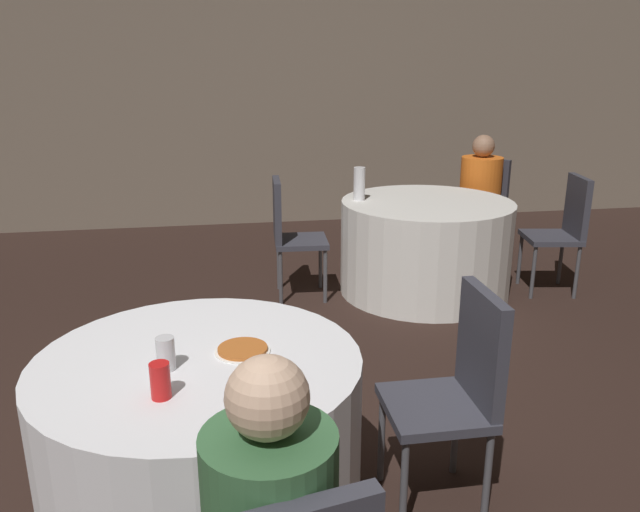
{
  "coord_description": "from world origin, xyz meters",
  "views": [
    {
      "loc": [
        0.07,
        -2.14,
        1.79
      ],
      "look_at": [
        0.56,
        0.82,
        0.84
      ],
      "focal_mm": 35.0,
      "sensor_mm": 36.0,
      "label": 1
    }
  ],
  "objects_px": {
    "chair_near_east": "(459,381)",
    "soda_can_silver": "(166,354)",
    "soda_can_red": "(160,381)",
    "chair_far_west": "(289,228)",
    "person_orange_shirt": "(477,199)",
    "table_far": "(425,247)",
    "chair_far_east": "(564,224)",
    "chair_far_northeast": "(483,200)",
    "pizza_plate_near": "(243,350)",
    "table_near": "(203,445)",
    "bottle_far": "(359,184)"
  },
  "relations": [
    {
      "from": "chair_near_east",
      "to": "chair_far_northeast",
      "type": "distance_m",
      "value": 3.5
    },
    {
      "from": "person_orange_shirt",
      "to": "soda_can_silver",
      "type": "xyz_separation_m",
      "value": [
        -2.49,
        -3.13,
        0.2
      ]
    },
    {
      "from": "soda_can_red",
      "to": "soda_can_silver",
      "type": "bearing_deg",
      "value": 88.98
    },
    {
      "from": "chair_far_west",
      "to": "soda_can_red",
      "type": "xyz_separation_m",
      "value": [
        -0.73,
        -2.76,
        0.24
      ]
    },
    {
      "from": "pizza_plate_near",
      "to": "bottle_far",
      "type": "distance_m",
      "value": 2.73
    },
    {
      "from": "table_far",
      "to": "chair_far_east",
      "type": "bearing_deg",
      "value": -9.3
    },
    {
      "from": "chair_near_east",
      "to": "soda_can_silver",
      "type": "relative_size",
      "value": 7.67
    },
    {
      "from": "chair_far_east",
      "to": "chair_far_northeast",
      "type": "bearing_deg",
      "value": 26.09
    },
    {
      "from": "chair_far_northeast",
      "to": "pizza_plate_near",
      "type": "relative_size",
      "value": 4.47
    },
    {
      "from": "chair_far_west",
      "to": "person_orange_shirt",
      "type": "distance_m",
      "value": 1.85
    },
    {
      "from": "chair_near_east",
      "to": "soda_can_silver",
      "type": "distance_m",
      "value": 1.15
    },
    {
      "from": "chair_far_east",
      "to": "pizza_plate_near",
      "type": "height_order",
      "value": "chair_far_east"
    },
    {
      "from": "table_far",
      "to": "pizza_plate_near",
      "type": "height_order",
      "value": "pizza_plate_near"
    },
    {
      "from": "table_far",
      "to": "soda_can_silver",
      "type": "xyz_separation_m",
      "value": [
        -1.81,
        -2.5,
        0.43
      ]
    },
    {
      "from": "table_far",
      "to": "chair_far_west",
      "type": "height_order",
      "value": "chair_far_west"
    },
    {
      "from": "chair_far_east",
      "to": "bottle_far",
      "type": "height_order",
      "value": "bottle_far"
    },
    {
      "from": "chair_far_east",
      "to": "person_orange_shirt",
      "type": "height_order",
      "value": "person_orange_shirt"
    },
    {
      "from": "table_near",
      "to": "soda_can_silver",
      "type": "height_order",
      "value": "soda_can_silver"
    },
    {
      "from": "chair_far_west",
      "to": "soda_can_silver",
      "type": "xyz_separation_m",
      "value": [
        -0.73,
        -2.56,
        0.24
      ]
    },
    {
      "from": "chair_far_northeast",
      "to": "table_far",
      "type": "bearing_deg",
      "value": 90.0
    },
    {
      "from": "table_near",
      "to": "pizza_plate_near",
      "type": "bearing_deg",
      "value": 8.52
    },
    {
      "from": "table_far",
      "to": "chair_far_east",
      "type": "xyz_separation_m",
      "value": [
        1.07,
        -0.18,
        0.19
      ]
    },
    {
      "from": "table_near",
      "to": "chair_far_northeast",
      "type": "distance_m",
      "value": 4.05
    },
    {
      "from": "soda_can_silver",
      "to": "soda_can_red",
      "type": "bearing_deg",
      "value": -91.02
    },
    {
      "from": "chair_far_west",
      "to": "person_orange_shirt",
      "type": "bearing_deg",
      "value": 111.11
    },
    {
      "from": "table_far",
      "to": "person_orange_shirt",
      "type": "bearing_deg",
      "value": 42.89
    },
    {
      "from": "person_orange_shirt",
      "to": "bottle_far",
      "type": "bearing_deg",
      "value": 69.95
    },
    {
      "from": "chair_far_west",
      "to": "bottle_far",
      "type": "height_order",
      "value": "bottle_far"
    },
    {
      "from": "table_near",
      "to": "soda_can_red",
      "type": "bearing_deg",
      "value": -112.26
    },
    {
      "from": "soda_can_silver",
      "to": "soda_can_red",
      "type": "distance_m",
      "value": 0.2
    },
    {
      "from": "person_orange_shirt",
      "to": "soda_can_silver",
      "type": "relative_size",
      "value": 9.55
    },
    {
      "from": "table_near",
      "to": "chair_far_west",
      "type": "xyz_separation_m",
      "value": [
        0.62,
        2.49,
        0.19
      ]
    },
    {
      "from": "pizza_plate_near",
      "to": "chair_far_northeast",
      "type": "bearing_deg",
      "value": 53.39
    },
    {
      "from": "soda_can_red",
      "to": "chair_near_east",
      "type": "bearing_deg",
      "value": 13.0
    },
    {
      "from": "table_far",
      "to": "soda_can_silver",
      "type": "height_order",
      "value": "soda_can_silver"
    },
    {
      "from": "chair_far_east",
      "to": "soda_can_silver",
      "type": "distance_m",
      "value": 3.71
    },
    {
      "from": "table_near",
      "to": "soda_can_red",
      "type": "height_order",
      "value": "soda_can_red"
    },
    {
      "from": "chair_far_east",
      "to": "chair_near_east",
      "type": "bearing_deg",
      "value": 151.4
    },
    {
      "from": "table_near",
      "to": "chair_far_northeast",
      "type": "relative_size",
      "value": 1.3
    },
    {
      "from": "table_far",
      "to": "person_orange_shirt",
      "type": "height_order",
      "value": "person_orange_shirt"
    },
    {
      "from": "chair_far_northeast",
      "to": "person_orange_shirt",
      "type": "relative_size",
      "value": 0.8
    },
    {
      "from": "person_orange_shirt",
      "to": "chair_far_northeast",
      "type": "bearing_deg",
      "value": -90.0
    },
    {
      "from": "chair_far_west",
      "to": "chair_far_east",
      "type": "xyz_separation_m",
      "value": [
        2.16,
        -0.24,
        0.0
      ]
    },
    {
      "from": "chair_far_west",
      "to": "chair_far_east",
      "type": "relative_size",
      "value": 1.0
    },
    {
      "from": "soda_can_red",
      "to": "bottle_far",
      "type": "distance_m",
      "value": 3.11
    },
    {
      "from": "bottle_far",
      "to": "soda_can_red",
      "type": "bearing_deg",
      "value": -114.71
    },
    {
      "from": "table_near",
      "to": "chair_far_east",
      "type": "relative_size",
      "value": 1.3
    },
    {
      "from": "chair_near_east",
      "to": "soda_can_red",
      "type": "height_order",
      "value": "chair_near_east"
    },
    {
      "from": "chair_far_east",
      "to": "soda_can_silver",
      "type": "height_order",
      "value": "chair_far_east"
    },
    {
      "from": "table_far",
      "to": "soda_can_red",
      "type": "relative_size",
      "value": 11.0
    }
  ]
}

